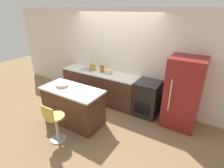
% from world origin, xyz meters
% --- Properties ---
extents(ground_plane, '(14.00, 14.00, 0.00)m').
position_xyz_m(ground_plane, '(0.00, 0.00, 0.00)').
color(ground_plane, '#8E704C').
extents(wall_back, '(8.00, 0.06, 2.60)m').
position_xyz_m(wall_back, '(0.00, 0.68, 1.30)').
color(wall_back, silver).
rests_on(wall_back, ground_plane).
extents(back_counter, '(2.35, 0.63, 0.90)m').
position_xyz_m(back_counter, '(-0.35, 0.34, 0.44)').
color(back_counter, '#4C2D1E').
rests_on(back_counter, ground_plane).
extents(kitchen_island, '(1.47, 0.70, 0.89)m').
position_xyz_m(kitchen_island, '(-0.23, -0.94, 0.45)').
color(kitchen_island, '#4C2D1E').
rests_on(kitchen_island, ground_plane).
extents(oven_range, '(0.60, 0.64, 0.90)m').
position_xyz_m(oven_range, '(1.13, 0.33, 0.45)').
color(oven_range, black).
rests_on(oven_range, ground_plane).
extents(refrigerator, '(0.73, 0.71, 1.65)m').
position_xyz_m(refrigerator, '(1.96, 0.31, 0.83)').
color(refrigerator, maroon).
rests_on(refrigerator, ground_plane).
extents(stool_chair, '(0.38, 0.38, 0.87)m').
position_xyz_m(stool_chair, '(-0.08, -1.63, 0.43)').
color(stool_chair, '#B7B7BC').
rests_on(stool_chair, ground_plane).
extents(kettle, '(0.19, 0.19, 0.23)m').
position_xyz_m(kettle, '(-0.63, 0.36, 0.98)').
color(kettle, '#B29333').
rests_on(kettle, back_counter).
extents(mixing_bowl, '(0.23, 0.23, 0.11)m').
position_xyz_m(mixing_bowl, '(-0.07, 0.36, 0.95)').
color(mixing_bowl, beige).
rests_on(mixing_bowl, back_counter).
extents(canister_jar, '(0.12, 0.12, 0.18)m').
position_xyz_m(canister_jar, '(-0.29, 0.36, 0.99)').
color(canister_jar, '#9E6623').
rests_on(canister_jar, back_counter).
extents(fruit_bowl, '(0.29, 0.29, 0.06)m').
position_xyz_m(fruit_bowl, '(-0.52, -0.95, 0.92)').
color(fruit_bowl, '#C1B28E').
rests_on(fruit_bowl, kitchen_island).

